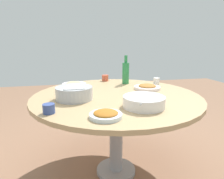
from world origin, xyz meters
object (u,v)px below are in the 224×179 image
object	(u,v)px
rice_bowl	(74,93)
dish_tofu_braise	(147,87)
green_bottle	(126,72)
tea_cup_near	(105,78)
soup_bowl	(144,102)
dish_noodles	(74,84)
round_dining_table	(116,105)
tea_cup_side	(156,81)
tea_cup_far	(49,109)
dish_stirfry	(106,114)

from	to	relation	value
rice_bowl	dish_tofu_braise	bearing A→B (deg)	-73.57
green_bottle	tea_cup_near	size ratio (longest dim) A/B	4.06
soup_bowl	dish_noodles	distance (m)	0.88
round_dining_table	tea_cup_side	world-z (taller)	tea_cup_side
tea_cup_near	tea_cup_far	size ratio (longest dim) A/B	0.98
dish_tofu_braise	tea_cup_near	size ratio (longest dim) A/B	3.34
rice_bowl	soup_bowl	size ratio (longest dim) A/B	0.98
rice_bowl	dish_tofu_braise	xyz separation A→B (m)	(0.20, -0.67, -0.03)
dish_tofu_braise	dish_noodles	bearing A→B (deg)	66.95
soup_bowl	dish_stirfry	xyz separation A→B (m)	(-0.13, 0.29, -0.02)
tea_cup_near	tea_cup_far	distance (m)	1.08
rice_bowl	tea_cup_near	bearing A→B (deg)	-28.33
dish_noodles	dish_tofu_braise	bearing A→B (deg)	-113.05
soup_bowl	green_bottle	distance (m)	0.77
soup_bowl	tea_cup_side	distance (m)	0.76
soup_bowl	dish_noodles	size ratio (longest dim) A/B	1.22
rice_bowl	green_bottle	size ratio (longest dim) A/B	0.95
dish_noodles	green_bottle	xyz separation A→B (m)	(-0.00, -0.53, 0.10)
soup_bowl	tea_cup_near	size ratio (longest dim) A/B	3.92
dish_noodles	tea_cup_far	world-z (taller)	tea_cup_far
round_dining_table	soup_bowl	size ratio (longest dim) A/B	4.86
soup_bowl	tea_cup_far	bearing A→B (deg)	89.16
dish_stirfry	tea_cup_near	distance (m)	1.10
tea_cup_near	tea_cup_side	size ratio (longest dim) A/B	1.05
dish_noodles	dish_stirfry	distance (m)	0.91
rice_bowl	green_bottle	bearing A→B (deg)	-48.78
dish_stirfry	rice_bowl	bearing A→B (deg)	21.76
rice_bowl	dish_tofu_braise	distance (m)	0.70
green_bottle	tea_cup_side	distance (m)	0.33
round_dining_table	dish_tofu_braise	bearing A→B (deg)	-68.55
tea_cup_near	tea_cup_far	xyz separation A→B (m)	(-0.94, 0.52, -0.00)
round_dining_table	dish_stirfry	xyz separation A→B (m)	(-0.49, 0.18, 0.11)
rice_bowl	dish_stirfry	distance (m)	0.45
round_dining_table	tea_cup_side	size ratio (longest dim) A/B	20.02
dish_stirfry	tea_cup_far	world-z (taller)	tea_cup_far
dish_noodles	tea_cup_side	xyz separation A→B (m)	(-0.11, -0.83, 0.02)
dish_stirfry	tea_cup_far	bearing A→B (deg)	66.58
tea_cup_side	green_bottle	bearing A→B (deg)	70.19
round_dining_table	rice_bowl	bearing A→B (deg)	101.44
round_dining_table	dish_noodles	distance (m)	0.54
dish_noodles	soup_bowl	bearing A→B (deg)	-149.98
round_dining_table	green_bottle	distance (m)	0.50
dish_tofu_braise	soup_bowl	bearing A→B (deg)	155.42
dish_noodles	tea_cup_near	xyz separation A→B (m)	(0.19, -0.35, 0.02)
green_bottle	rice_bowl	bearing A→B (deg)	131.22
green_bottle	tea_cup_side	bearing A→B (deg)	-109.81
rice_bowl	dish_noodles	world-z (taller)	rice_bowl
round_dining_table	tea_cup_side	bearing A→B (deg)	-59.01
rice_bowl	dish_noodles	xyz separation A→B (m)	(0.48, -0.01, -0.03)
soup_bowl	dish_stirfry	bearing A→B (deg)	115.04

